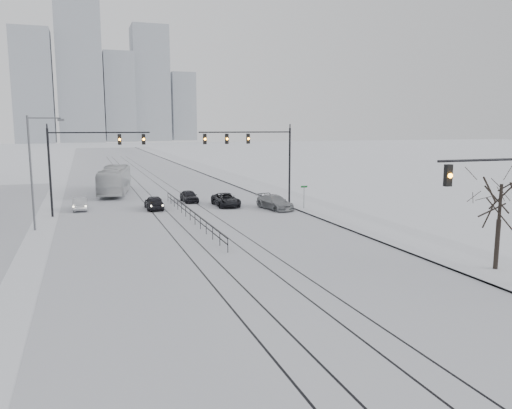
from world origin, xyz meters
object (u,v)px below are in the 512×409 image
at_px(bare_tree, 501,193).
at_px(box_truck, 115,181).
at_px(sedan_sb_outer, 80,204).
at_px(sedan_nb_right, 275,202).
at_px(sedan_nb_front, 226,200).
at_px(sedan_nb_far, 189,196).
at_px(sedan_sb_inner, 154,203).
at_px(traffic_mast_near, 511,202).

xyz_separation_m(bare_tree, box_truck, (-18.32, 41.12, -2.83)).
xyz_separation_m(sedan_sb_outer, sedan_nb_right, (18.24, -5.88, 0.06)).
xyz_separation_m(sedan_sb_outer, box_truck, (3.97, 11.14, 1.02)).
xyz_separation_m(bare_tree, sedan_sb_outer, (-22.29, 29.98, -3.85)).
relative_size(sedan_nb_front, sedan_nb_far, 1.28).
bearing_deg(sedan_sb_inner, bare_tree, 119.16).
relative_size(traffic_mast_near, sedan_nb_far, 1.88).
relative_size(traffic_mast_near, sedan_sb_inner, 1.72).
relative_size(traffic_mast_near, box_truck, 0.59).
height_order(bare_tree, sedan_nb_far, bare_tree).
distance_m(sedan_nb_right, sedan_nb_far, 10.42).
distance_m(bare_tree, sedan_sb_inner, 32.17).
height_order(sedan_nb_far, box_truck, box_truck).
height_order(bare_tree, sedan_nb_right, bare_tree).
bearing_deg(box_truck, sedan_nb_front, 136.85).
xyz_separation_m(sedan_nb_front, box_truck, (-10.23, 13.49, 1.00)).
bearing_deg(sedan_nb_front, sedan_nb_far, 125.67).
bearing_deg(traffic_mast_near, sedan_nb_right, 93.46).
xyz_separation_m(traffic_mast_near, box_truck, (-15.90, 44.12, -2.90)).
bearing_deg(traffic_mast_near, sedan_nb_front, 100.50).
height_order(sedan_nb_front, sedan_nb_right, sedan_nb_right).
xyz_separation_m(sedan_sb_inner, sedan_nb_far, (4.29, 3.78, -0.06)).
distance_m(sedan_nb_front, box_truck, 16.96).
distance_m(sedan_nb_right, box_truck, 22.23).
height_order(sedan_nb_right, box_truck, box_truck).
distance_m(traffic_mast_near, bare_tree, 3.85).
height_order(sedan_sb_outer, sedan_nb_right, sedan_nb_right).
bearing_deg(sedan_nb_front, sedan_nb_right, -41.26).
height_order(sedan_nb_right, sedan_nb_far, sedan_nb_right).
bearing_deg(traffic_mast_near, sedan_sb_inner, 112.68).
relative_size(sedan_sb_inner, sedan_nb_right, 0.84).
relative_size(sedan_nb_front, box_truck, 0.40).
bearing_deg(sedan_sb_inner, sedan_nb_front, 177.43).
distance_m(bare_tree, sedan_sb_outer, 37.55).
xyz_separation_m(bare_tree, sedan_nb_right, (-4.05, 24.10, -3.79)).
relative_size(sedan_sb_outer, sedan_nb_front, 0.81).
bearing_deg(sedan_sb_inner, sedan_nb_right, 161.35).
bearing_deg(sedan_nb_right, sedan_sb_inner, 149.09).
bearing_deg(sedan_sb_outer, sedan_sb_inner, 165.60).
bearing_deg(sedan_nb_far, traffic_mast_near, -78.15).
height_order(bare_tree, sedan_nb_front, bare_tree).
relative_size(sedan_sb_inner, sedan_nb_front, 0.85).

